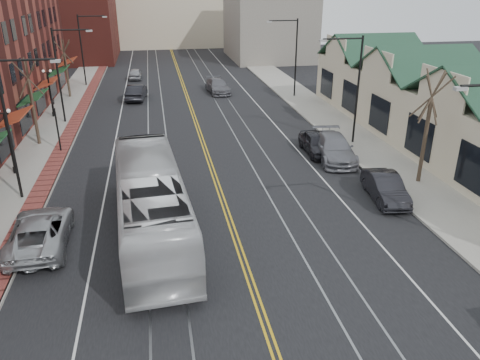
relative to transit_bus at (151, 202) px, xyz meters
name	(u,v)px	position (x,y,z in m)	size (l,w,h in m)	color
sidewalk_left	(29,173)	(-8.00, 9.58, -1.74)	(4.00, 120.00, 0.15)	gray
sidewalk_right	(369,151)	(16.00, 9.58, -1.74)	(4.00, 120.00, 0.15)	gray
building_right	(448,118)	(22.00, 9.58, 0.49)	(8.00, 36.00, 4.60)	beige
backdrop_left	(67,13)	(-12.00, 59.58, 5.19)	(14.00, 18.00, 14.00)	maroon
backdrop_mid	(168,21)	(4.00, 74.58, 2.69)	(22.00, 14.00, 9.00)	beige
backdrop_right	(268,23)	(19.00, 54.58, 3.69)	(12.00, 16.00, 11.00)	slate
streetlight_l_1	(14,115)	(-7.04, 5.58, 3.21)	(3.33, 0.25, 8.00)	black
streetlight_l_2	(62,66)	(-7.04, 21.58, 3.21)	(3.33, 0.25, 8.00)	black
streetlight_l_3	(85,43)	(-7.04, 37.58, 3.21)	(3.33, 0.25, 8.00)	black
streetlight_r_1	(353,79)	(15.05, 11.58, 3.21)	(3.33, 0.25, 8.00)	black
streetlight_r_2	(292,50)	(15.05, 27.58, 3.21)	(3.33, 0.25, 8.00)	black
lamppost_l_2	(10,143)	(-8.80, 9.58, 0.39)	(0.84, 0.28, 4.27)	black
lamppost_l_3	(51,94)	(-8.80, 23.58, 0.39)	(0.84, 0.28, 4.27)	black
tree_left_near	(32,101)	(-8.50, 15.58, 1.70)	(1.78, 1.37, 6.48)	#382B21
tree_left_far	(66,67)	(-8.50, 31.58, 1.46)	(1.66, 1.28, 6.02)	#382B21
tree_right_mid	(427,126)	(16.50, 3.58, 1.94)	(1.90, 1.46, 6.93)	#382B21
traffic_signal	(56,122)	(-6.60, 13.58, 0.53)	(0.18, 0.15, 3.80)	black
transit_bus	(151,202)	(0.00, 0.00, 0.00)	(3.05, 13.02, 3.63)	silver
parked_suv	(40,231)	(-5.30, -0.10, -1.02)	(2.65, 5.74, 1.59)	#A3A6AA
parked_car_b	(385,187)	(13.30, 1.77, -1.06)	(1.60, 4.58, 1.51)	black
parked_car_c	(334,148)	(12.77, 8.58, -0.96)	(2.38, 5.86, 1.70)	slate
parked_car_d	(317,143)	(12.00, 10.03, -1.04)	(1.83, 4.54, 1.55)	#232329
distant_car_left	(136,92)	(-1.36, 29.42, -1.00)	(1.72, 4.94, 1.63)	black
distant_car_right	(218,86)	(7.59, 31.12, -1.05)	(2.14, 5.27, 1.53)	slate
distant_car_far	(135,74)	(-1.73, 40.84, -1.13)	(1.62, 4.04, 1.38)	#9A9BA1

